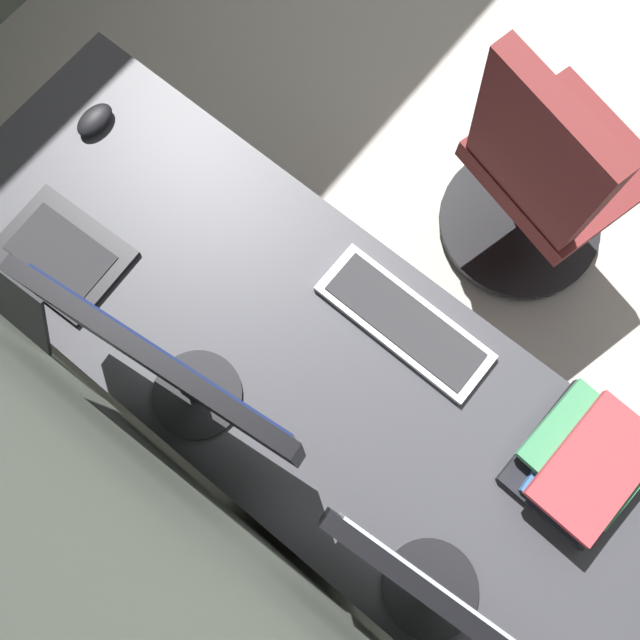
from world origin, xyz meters
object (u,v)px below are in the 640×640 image
object	(u,v)px
laptop_leftmost	(37,268)
office_chair	(542,179)
mouse_main	(95,120)
book_stack_near	(587,461)
keyboard_main	(405,322)
monitor_secondary	(454,607)
monitor_primary	(173,373)
drawer_pedestal	(370,450)

from	to	relation	value
laptop_leftmost	office_chair	distance (m)	1.37
mouse_main	book_stack_near	distance (m)	1.38
keyboard_main	office_chair	xyz separation A→B (m)	(-0.03, -0.67, -0.28)
book_stack_near	monitor_secondary	bearing A→B (deg)	76.41
monitor_primary	keyboard_main	bearing A→B (deg)	-121.54
mouse_main	monitor_secondary	bearing A→B (deg)	165.05
laptop_leftmost	office_chair	size ratio (longest dim) A/B	0.33
drawer_pedestal	book_stack_near	xyz separation A→B (m)	(-0.36, -0.23, 0.42)
monitor_primary	mouse_main	xyz separation A→B (m)	(0.64, -0.34, -0.25)
monitor_secondary	mouse_main	distance (m)	1.35
monitor_secondary	book_stack_near	size ratio (longest dim) A/B	1.83
book_stack_near	laptop_leftmost	bearing A→B (deg)	19.46
keyboard_main	mouse_main	world-z (taller)	mouse_main
monitor_primary	office_chair	xyz separation A→B (m)	(-0.29, -1.08, -0.54)
monitor_primary	monitor_secondary	size ratio (longest dim) A/B	1.04
drawer_pedestal	monitor_primary	xyz separation A→B (m)	(0.38, 0.18, 0.65)
keyboard_main	monitor_primary	bearing A→B (deg)	58.46
monitor_primary	laptop_leftmost	xyz separation A→B (m)	(0.46, 0.02, -0.22)
book_stack_near	office_chair	world-z (taller)	office_chair
mouse_main	drawer_pedestal	bearing A→B (deg)	170.89
keyboard_main	office_chair	size ratio (longest dim) A/B	0.43
drawer_pedestal	book_stack_near	distance (m)	0.60
monitor_secondary	book_stack_near	distance (m)	0.47
keyboard_main	office_chair	distance (m)	0.73
office_chair	book_stack_near	bearing A→B (deg)	123.65
laptop_leftmost	drawer_pedestal	bearing A→B (deg)	-166.85
mouse_main	monitor_primary	bearing A→B (deg)	151.82
keyboard_main	office_chair	world-z (taller)	office_chair
monitor_primary	mouse_main	distance (m)	0.77
keyboard_main	book_stack_near	distance (m)	0.48
monitor_secondary	keyboard_main	size ratio (longest dim) A/B	1.28
monitor_primary	mouse_main	bearing A→B (deg)	-28.18
office_chair	mouse_main	bearing A→B (deg)	38.41
office_chair	keyboard_main	bearing A→B (deg)	87.17
drawer_pedestal	laptop_leftmost	xyz separation A→B (m)	(0.84, 0.20, 0.43)
keyboard_main	mouse_main	size ratio (longest dim) A/B	4.05
laptop_leftmost	book_stack_near	bearing A→B (deg)	-160.54
monitor_secondary	office_chair	bearing A→B (deg)	-72.02
keyboard_main	mouse_main	xyz separation A→B (m)	(0.90, 0.07, 0.01)
book_stack_near	office_chair	distance (m)	0.87
monitor_secondary	office_chair	world-z (taller)	monitor_secondary
book_stack_near	monitor_primary	bearing A→B (deg)	28.98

